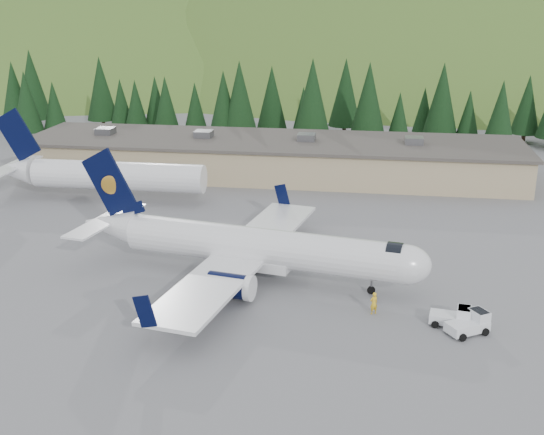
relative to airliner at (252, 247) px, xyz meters
The scene contains 9 objects.
ground 3.14m from the airliner, 10.22° to the right, with size 600.00×600.00×0.00m, color slate.
airliner is the anchor object (origin of this frame).
second_airliner 32.41m from the airliner, 137.66° to the left, with size 27.50×11.00×10.05m.
baggage_tug_a 20.41m from the airliner, 23.33° to the right, with size 3.61×3.16×1.73m.
baggage_tug_b 18.96m from the airliner, 21.91° to the right, with size 3.31×2.26×1.66m.
terminal_building 38.04m from the airliner, 96.10° to the left, with size 71.00×17.00×6.10m.
ramp_worker 12.81m from the airliner, 27.72° to the right, with size 0.70×0.46×1.91m, color gold.
tree_line 61.35m from the airliner, 94.28° to the left, with size 113.04×19.27×13.88m.
hills 230.74m from the airliner, 75.31° to the left, with size 614.00×330.00×300.00m.
Camera 1 is at (9.77, -56.97, 24.96)m, focal length 45.00 mm.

